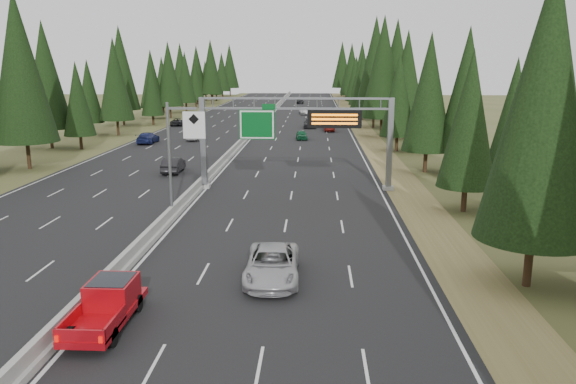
# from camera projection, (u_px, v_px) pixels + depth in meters

# --- Properties ---
(road) EXTENTS (32.00, 260.00, 0.08)m
(road) POSITION_uv_depth(u_px,v_px,m) (255.00, 130.00, 92.69)
(road) COLOR black
(road) RESTS_ON ground
(shoulder_right) EXTENTS (3.60, 260.00, 0.06)m
(shoulder_right) POSITION_uv_depth(u_px,v_px,m) (363.00, 131.00, 91.86)
(shoulder_right) COLOR olive
(shoulder_right) RESTS_ON ground
(shoulder_left) EXTENTS (3.60, 260.00, 0.06)m
(shoulder_left) POSITION_uv_depth(u_px,v_px,m) (149.00, 130.00, 93.53)
(shoulder_left) COLOR #485125
(shoulder_left) RESTS_ON ground
(median_barrier) EXTENTS (0.70, 260.00, 0.85)m
(median_barrier) POSITION_uv_depth(u_px,v_px,m) (255.00, 128.00, 92.61)
(median_barrier) COLOR gray
(median_barrier) RESTS_ON road
(sign_gantry) EXTENTS (16.75, 0.98, 7.80)m
(sign_gantry) POSITION_uv_depth(u_px,v_px,m) (303.00, 129.00, 47.16)
(sign_gantry) COLOR slate
(sign_gantry) RESTS_ON road
(hov_sign_pole) EXTENTS (2.80, 0.50, 8.00)m
(hov_sign_pole) POSITION_uv_depth(u_px,v_px,m) (178.00, 152.00, 38.01)
(hov_sign_pole) COLOR slate
(hov_sign_pole) RESTS_ON road
(tree_row_right) EXTENTS (11.84, 242.41, 18.92)m
(tree_row_right) POSITION_uv_depth(u_px,v_px,m) (395.00, 76.00, 84.20)
(tree_row_right) COLOR black
(tree_row_right) RESTS_ON ground
(tree_row_left) EXTENTS (11.89, 240.64, 18.06)m
(tree_row_left) POSITION_uv_depth(u_px,v_px,m) (93.00, 76.00, 80.24)
(tree_row_left) COLOR black
(tree_row_left) RESTS_ON ground
(silver_minivan) EXTENTS (2.73, 5.73, 1.58)m
(silver_minivan) POSITION_uv_depth(u_px,v_px,m) (272.00, 264.00, 27.69)
(silver_minivan) COLOR #B0AFB4
(silver_minivan) RESTS_ON road
(red_pickup) EXTENTS (1.89, 5.29, 1.73)m
(red_pickup) POSITION_uv_depth(u_px,v_px,m) (109.00, 300.00, 23.01)
(red_pickup) COLOR black
(red_pickup) RESTS_ON road
(car_ahead_green) EXTENTS (1.82, 3.95, 1.31)m
(car_ahead_green) POSITION_uv_depth(u_px,v_px,m) (302.00, 135.00, 80.92)
(car_ahead_green) COLOR #12522E
(car_ahead_green) RESTS_ON road
(car_ahead_dkred) EXTENTS (1.72, 4.70, 1.54)m
(car_ahead_dkred) POSITION_uv_depth(u_px,v_px,m) (329.00, 126.00, 91.16)
(car_ahead_dkred) COLOR #4C0F0A
(car_ahead_dkred) RESTS_ON road
(car_ahead_dkgrey) EXTENTS (2.16, 5.24, 1.52)m
(car_ahead_dkgrey) POSITION_uv_depth(u_px,v_px,m) (310.00, 123.00, 96.40)
(car_ahead_dkgrey) COLOR black
(car_ahead_dkgrey) RESTS_ON road
(car_ahead_white) EXTENTS (2.91, 5.61, 1.51)m
(car_ahead_white) POSITION_uv_depth(u_px,v_px,m) (306.00, 111.00, 122.82)
(car_ahead_white) COLOR silver
(car_ahead_white) RESTS_ON road
(car_ahead_far) EXTENTS (2.25, 4.92, 1.64)m
(car_ahead_far) POSITION_uv_depth(u_px,v_px,m) (300.00, 101.00, 157.75)
(car_ahead_far) COLOR black
(car_ahead_far) RESTS_ON road
(car_onc_near) EXTENTS (1.78, 4.68, 1.52)m
(car_onc_near) POSITION_uv_depth(u_px,v_px,m) (173.00, 165.00, 55.72)
(car_onc_near) COLOR black
(car_onc_near) RESTS_ON road
(car_onc_blue) EXTENTS (2.12, 5.19, 1.51)m
(car_onc_blue) POSITION_uv_depth(u_px,v_px,m) (148.00, 138.00, 76.89)
(car_onc_blue) COLOR navy
(car_onc_blue) RESTS_ON road
(car_onc_white) EXTENTS (2.23, 4.94, 1.65)m
(car_onc_white) POSITION_uv_depth(u_px,v_px,m) (196.00, 134.00, 80.27)
(car_onc_white) COLOR silver
(car_onc_white) RESTS_ON road
(car_onc_far) EXTENTS (2.39, 4.76, 1.29)m
(car_onc_far) POSITION_uv_depth(u_px,v_px,m) (178.00, 122.00, 99.88)
(car_onc_far) COLOR black
(car_onc_far) RESTS_ON road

